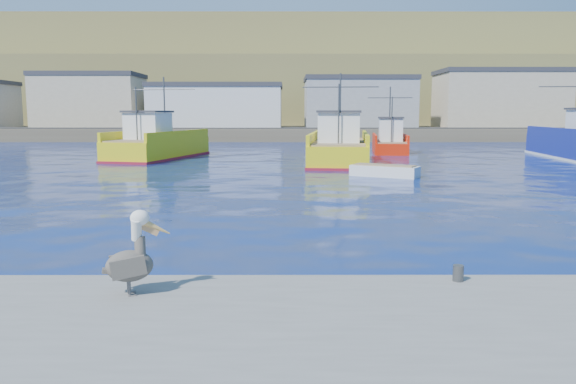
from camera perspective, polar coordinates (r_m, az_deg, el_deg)
The scene contains 8 objects.
ground at distance 13.92m, azimuth 0.60°, elevation -6.91°, with size 260.00×260.00×0.00m, color navy.
dock_bollards at distance 10.50m, azimuth 4.15°, elevation -8.23°, with size 36.20×0.20×0.30m.
far_shore at distance 122.78m, azimuth -0.05°, elevation 10.52°, with size 200.00×81.00×24.00m.
trawler_yellow_a at distance 46.35m, azimuth -13.12°, elevation 4.69°, with size 6.70×12.48×6.59m.
trawler_yellow_b at distance 40.66m, azimuth 5.23°, elevation 4.42°, with size 5.59×12.14×6.57m.
boat_orange at distance 52.07m, azimuth 10.30°, elevation 5.03°, with size 4.02×7.98×6.00m.
skiff_mid at distance 32.49m, azimuth 9.78°, elevation 2.02°, with size 3.98×3.00×0.83m.
pelican at distance 9.99m, azimuth -15.58°, elevation -6.54°, with size 1.17×0.69×1.46m.
Camera 1 is at (-0.17, -13.45, 3.58)m, focal length 35.00 mm.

